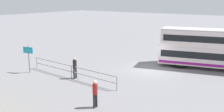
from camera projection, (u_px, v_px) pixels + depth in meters
ground_plane at (151, 70)px, 23.69m from camera, size 160.00×160.00×0.00m
double_decker_bus at (217, 49)px, 23.78m from camera, size 10.83×4.96×3.74m
pedestrian_near_railing at (75, 66)px, 21.04m from camera, size 0.35×0.36×1.80m
pedestrian_crossing at (95, 92)px, 15.45m from camera, size 0.33×0.36×1.76m
pedestrian_railing at (71, 69)px, 21.25m from camera, size 9.70×0.67×1.08m
info_sign at (28, 54)px, 22.58m from camera, size 0.98×0.30×2.46m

